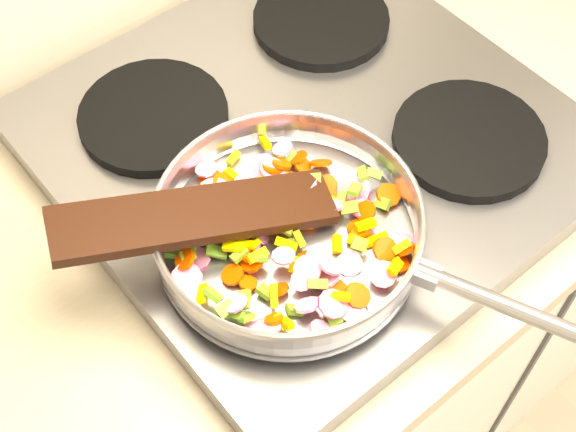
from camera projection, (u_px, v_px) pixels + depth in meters
base_cabinet at (558, 131)px, 1.68m from camera, size 3.00×0.65×0.86m
cooktop at (309, 142)px, 1.02m from camera, size 0.60×0.60×0.04m
grate_fl at (295, 262)px, 0.89m from camera, size 0.19×0.19×0.02m
grate_fr at (469, 139)px, 0.99m from camera, size 0.19×0.19×0.02m
grate_bl at (153, 116)px, 1.01m from camera, size 0.19×0.19×0.02m
grate_br at (321, 20)px, 1.11m from camera, size 0.19×0.19×0.02m
saute_pan at (290, 227)px, 0.87m from camera, size 0.33×0.48×0.06m
vegetable_heap at (284, 231)px, 0.88m from camera, size 0.28×0.28×0.05m
wooden_spatula at (196, 216)px, 0.85m from camera, size 0.31×0.18×0.07m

